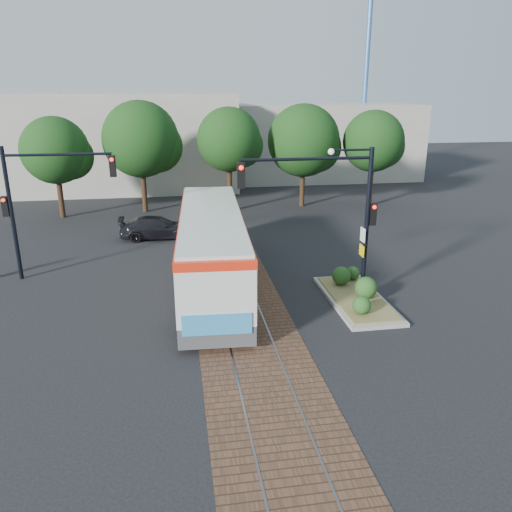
# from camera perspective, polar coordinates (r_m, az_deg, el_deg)

# --- Properties ---
(ground) EXTENTS (120.00, 120.00, 0.00)m
(ground) POSITION_cam_1_polar(r_m,az_deg,el_deg) (20.77, -2.17, -4.96)
(ground) COLOR black
(ground) RESTS_ON ground
(trackbed) EXTENTS (3.60, 40.00, 0.02)m
(trackbed) POSITION_cam_1_polar(r_m,az_deg,el_deg) (24.47, -3.34, -1.29)
(trackbed) COLOR brown
(trackbed) RESTS_ON ground
(tree_row) EXTENTS (26.40, 5.60, 7.67)m
(tree_row) POSITION_cam_1_polar(r_m,az_deg,el_deg) (35.69, -3.66, 12.89)
(tree_row) COLOR #382314
(tree_row) RESTS_ON ground
(warehouses) EXTENTS (40.00, 13.00, 8.00)m
(warehouses) POSITION_cam_1_polar(r_m,az_deg,el_deg) (47.92, -7.28, 12.92)
(warehouses) COLOR #ADA899
(warehouses) RESTS_ON ground
(crane) EXTENTS (8.00, 0.50, 18.00)m
(crane) POSITION_cam_1_polar(r_m,az_deg,el_deg) (56.76, 12.53, 20.63)
(crane) COLOR #3F72B2
(crane) RESTS_ON ground
(city_bus) EXTENTS (3.28, 12.51, 3.31)m
(city_bus) POSITION_cam_1_polar(r_m,az_deg,el_deg) (21.74, -5.08, 1.24)
(city_bus) COLOR #434346
(city_bus) RESTS_ON ground
(traffic_island) EXTENTS (2.20, 5.20, 1.13)m
(traffic_island) POSITION_cam_1_polar(r_m,az_deg,el_deg) (20.93, 11.38, -4.16)
(traffic_island) COLOR gray
(traffic_island) RESTS_ON ground
(signal_pole_main) EXTENTS (5.49, 0.46, 6.00)m
(signal_pole_main) POSITION_cam_1_polar(r_m,az_deg,el_deg) (19.57, 9.35, 6.14)
(signal_pole_main) COLOR black
(signal_pole_main) RESTS_ON ground
(signal_pole_left) EXTENTS (4.99, 0.34, 6.00)m
(signal_pole_left) POSITION_cam_1_polar(r_m,az_deg,el_deg) (24.12, -23.83, 6.40)
(signal_pole_left) COLOR black
(signal_pole_left) RESTS_ON ground
(parked_car) EXTENTS (4.44, 1.91, 1.28)m
(parked_car) POSITION_cam_1_polar(r_m,az_deg,el_deg) (29.74, -11.18, 3.23)
(parked_car) COLOR black
(parked_car) RESTS_ON ground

